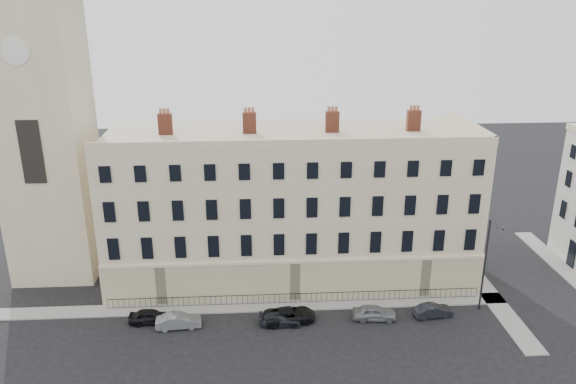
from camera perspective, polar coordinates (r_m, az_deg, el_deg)
The scene contains 14 objects.
ground at distance 50.47m, azimuth 8.25°, elevation -14.05°, with size 160.00×160.00×0.00m, color black.
terrace at distance 56.85m, azimuth 0.33°, elevation -1.31°, with size 36.22×12.22×17.00m.
church_tower at distance 59.38m, azimuth -23.94°, elevation 9.10°, with size 8.00×8.13×44.00m.
pavement_terrace at distance 53.74m, azimuth -3.56°, elevation -11.51°, with size 48.00×2.00×0.12m, color gray.
pavement_east_return at distance 60.68m, azimuth 18.98°, elevation -8.76°, with size 2.00×24.00×0.12m, color gray.
pavement_adjacent at distance 66.59m, azimuth 26.39°, elevation -7.21°, with size 2.00×20.00×0.12m, color gray.
railings at distance 53.95m, azimuth 0.76°, elevation -10.73°, with size 35.00×0.04×0.96m.
car_a at distance 52.49m, azimuth -13.79°, elevation -12.18°, with size 1.52×3.78×1.29m, color black.
car_b at distance 51.35m, azimuth -11.07°, elevation -12.73°, with size 1.37×3.92×1.29m, color slate.
car_c at distance 50.84m, azimuth -0.75°, elevation -12.80°, with size 1.54×3.79×1.10m, color black.
car_d at distance 51.25m, azimuth 0.19°, elevation -12.39°, with size 2.16×4.67×1.30m, color black.
car_e at distance 52.13m, azimuth 8.77°, elevation -12.01°, with size 1.59×3.96×1.35m, color gray.
car_f at distance 53.59m, azimuth 14.52°, elevation -11.60°, with size 1.26×3.61×1.19m, color black.
streetlamp at distance 53.87m, azimuth 19.48°, elevation -6.66°, with size 0.74×1.89×8.99m.
Camera 1 is at (-9.59, -41.00, 27.83)m, focal length 35.00 mm.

